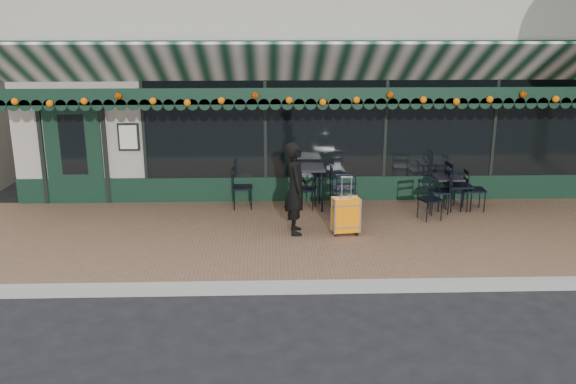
{
  "coord_description": "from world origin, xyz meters",
  "views": [
    {
      "loc": [
        -0.95,
        -7.99,
        3.71
      ],
      "look_at": [
        -0.63,
        1.6,
        1.0
      ],
      "focal_mm": 38.0,
      "sensor_mm": 36.0,
      "label": 1
    }
  ],
  "objects_px": {
    "cafe_table_a": "(448,180)",
    "chair_b_front": "(347,198)",
    "cafe_table_b": "(307,171)",
    "chair_a_left": "(439,191)",
    "chair_solo": "(242,188)",
    "chair_a_right": "(459,186)",
    "chair_a_front": "(430,200)",
    "woman": "(296,188)",
    "chair_b_right": "(341,188)",
    "suitcase": "(346,215)",
    "chair_b_left": "(306,189)",
    "chair_a_extra": "(474,190)"
  },
  "relations": [
    {
      "from": "cafe_table_a",
      "to": "chair_b_front",
      "type": "xyz_separation_m",
      "value": [
        -2.05,
        -0.62,
        -0.16
      ]
    },
    {
      "from": "cafe_table_a",
      "to": "chair_b_front",
      "type": "bearing_deg",
      "value": -163.23
    },
    {
      "from": "chair_a_front",
      "to": "chair_b_front",
      "type": "bearing_deg",
      "value": 160.74
    },
    {
      "from": "chair_a_left",
      "to": "chair_b_front",
      "type": "height_order",
      "value": "chair_b_front"
    },
    {
      "from": "chair_a_right",
      "to": "chair_b_front",
      "type": "height_order",
      "value": "chair_a_right"
    },
    {
      "from": "cafe_table_a",
      "to": "cafe_table_b",
      "type": "height_order",
      "value": "cafe_table_b"
    },
    {
      "from": "suitcase",
      "to": "chair_solo",
      "type": "xyz_separation_m",
      "value": [
        -1.83,
        1.62,
        0.06
      ]
    },
    {
      "from": "woman",
      "to": "cafe_table_a",
      "type": "height_order",
      "value": "woman"
    },
    {
      "from": "cafe_table_b",
      "to": "chair_b_right",
      "type": "distance_m",
      "value": 0.76
    },
    {
      "from": "chair_a_extra",
      "to": "chair_a_left",
      "type": "bearing_deg",
      "value": 99.7
    },
    {
      "from": "suitcase",
      "to": "chair_b_right",
      "type": "relative_size",
      "value": 1.13
    },
    {
      "from": "chair_a_right",
      "to": "chair_b_right",
      "type": "distance_m",
      "value": 2.28
    },
    {
      "from": "chair_a_front",
      "to": "chair_solo",
      "type": "bearing_deg",
      "value": 148.33
    },
    {
      "from": "suitcase",
      "to": "chair_a_extra",
      "type": "distance_m",
      "value": 2.97
    },
    {
      "from": "woman",
      "to": "chair_a_front",
      "type": "distance_m",
      "value": 2.64
    },
    {
      "from": "chair_a_extra",
      "to": "chair_b_front",
      "type": "xyz_separation_m",
      "value": [
        -2.54,
        -0.5,
        0.02
      ]
    },
    {
      "from": "cafe_table_b",
      "to": "chair_solo",
      "type": "distance_m",
      "value": 1.31
    },
    {
      "from": "cafe_table_a",
      "to": "chair_a_right",
      "type": "relative_size",
      "value": 0.68
    },
    {
      "from": "cafe_table_a",
      "to": "chair_a_right",
      "type": "distance_m",
      "value": 0.23
    },
    {
      "from": "cafe_table_a",
      "to": "chair_a_left",
      "type": "height_order",
      "value": "chair_a_left"
    },
    {
      "from": "cafe_table_a",
      "to": "chair_a_extra",
      "type": "height_order",
      "value": "chair_a_extra"
    },
    {
      "from": "chair_a_front",
      "to": "chair_b_right",
      "type": "height_order",
      "value": "chair_b_right"
    },
    {
      "from": "chair_b_right",
      "to": "chair_solo",
      "type": "height_order",
      "value": "chair_b_right"
    },
    {
      "from": "cafe_table_b",
      "to": "chair_b_front",
      "type": "distance_m",
      "value": 1.09
    },
    {
      "from": "chair_a_left",
      "to": "chair_b_front",
      "type": "xyz_separation_m",
      "value": [
        -1.83,
        -0.42,
        0.01
      ]
    },
    {
      "from": "chair_a_front",
      "to": "chair_b_front",
      "type": "distance_m",
      "value": 1.54
    },
    {
      "from": "woman",
      "to": "chair_a_front",
      "type": "bearing_deg",
      "value": -78.13
    },
    {
      "from": "suitcase",
      "to": "chair_solo",
      "type": "distance_m",
      "value": 2.45
    },
    {
      "from": "suitcase",
      "to": "chair_solo",
      "type": "bearing_deg",
      "value": 130.07
    },
    {
      "from": "woman",
      "to": "chair_b_front",
      "type": "distance_m",
      "value": 1.26
    },
    {
      "from": "chair_a_left",
      "to": "chair_solo",
      "type": "xyz_separation_m",
      "value": [
        -3.78,
        0.4,
        -0.0
      ]
    },
    {
      "from": "cafe_table_a",
      "to": "chair_solo",
      "type": "relative_size",
      "value": 0.8
    },
    {
      "from": "suitcase",
      "to": "chair_a_right",
      "type": "xyz_separation_m",
      "value": [
        2.36,
        1.36,
        0.13
      ]
    },
    {
      "from": "chair_b_front",
      "to": "chair_solo",
      "type": "bearing_deg",
      "value": 158.85
    },
    {
      "from": "chair_a_extra",
      "to": "chair_b_front",
      "type": "bearing_deg",
      "value": 104.03
    },
    {
      "from": "cafe_table_a",
      "to": "suitcase",
      "type": "bearing_deg",
      "value": -146.75
    },
    {
      "from": "chair_a_left",
      "to": "chair_b_right",
      "type": "distance_m",
      "value": 1.87
    },
    {
      "from": "woman",
      "to": "chair_b_left",
      "type": "bearing_deg",
      "value": -13.41
    },
    {
      "from": "chair_a_front",
      "to": "chair_a_right",
      "type": "bearing_deg",
      "value": 22.28
    },
    {
      "from": "chair_b_front",
      "to": "cafe_table_b",
      "type": "bearing_deg",
      "value": 133.35
    },
    {
      "from": "chair_solo",
      "to": "cafe_table_b",
      "type": "bearing_deg",
      "value": -94.7
    },
    {
      "from": "woman",
      "to": "chair_a_left",
      "type": "height_order",
      "value": "woman"
    },
    {
      "from": "chair_b_right",
      "to": "chair_b_front",
      "type": "bearing_deg",
      "value": -176.17
    },
    {
      "from": "chair_a_right",
      "to": "chair_solo",
      "type": "distance_m",
      "value": 4.2
    },
    {
      "from": "chair_b_left",
      "to": "chair_b_front",
      "type": "xyz_separation_m",
      "value": [
        0.7,
        -0.75,
        0.03
      ]
    },
    {
      "from": "chair_b_right",
      "to": "chair_a_left",
      "type": "bearing_deg",
      "value": -93.92
    },
    {
      "from": "chair_a_front",
      "to": "chair_b_left",
      "type": "xyz_separation_m",
      "value": [
        -2.25,
        0.79,
        0.01
      ]
    },
    {
      "from": "chair_a_left",
      "to": "chair_a_right",
      "type": "relative_size",
      "value": 0.86
    },
    {
      "from": "chair_solo",
      "to": "chair_a_front",
      "type": "bearing_deg",
      "value": -106.49
    },
    {
      "from": "woman",
      "to": "chair_a_right",
      "type": "distance_m",
      "value": 3.47
    }
  ]
}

